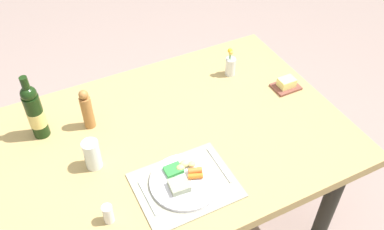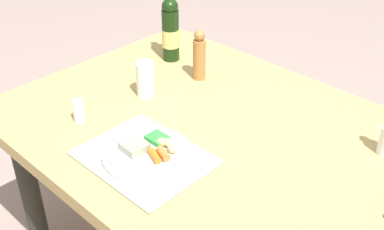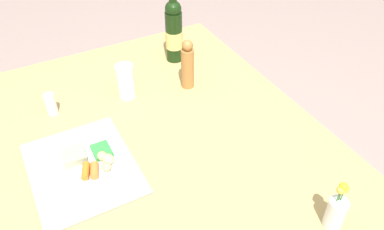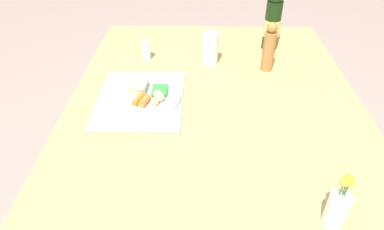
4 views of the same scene
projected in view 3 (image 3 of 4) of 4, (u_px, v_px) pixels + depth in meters
The scene contains 10 objects.
dining_table at pixel (172, 172), 1.32m from camera, with size 1.52×1.06×0.72m.
placemat at pixel (82, 168), 1.21m from camera, with size 0.39×0.31×0.01m, color gray.
dinner_plate at pixel (86, 164), 1.21m from camera, with size 0.28×0.28×0.04m.
fork at pixel (71, 136), 1.31m from camera, with size 0.02×0.17×0.01m, color silver.
knife at pixel (108, 202), 1.10m from camera, with size 0.01×0.20×0.01m, color silver.
pepper_mill at pixel (188, 65), 1.49m from camera, with size 0.05×0.05×0.20m.
flower_vase at pixel (336, 210), 1.02m from camera, with size 0.05×0.05×0.16m.
wine_bottle at pixel (174, 31), 1.62m from camera, with size 0.07×0.07×0.32m.
salt_shaker at pixel (51, 104), 1.40m from camera, with size 0.04×0.04×0.08m, color white.
water_tumbler at pixel (126, 83), 1.47m from camera, with size 0.07×0.07×0.13m.
Camera 3 is at (0.81, -0.36, 1.62)m, focal length 36.60 mm.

